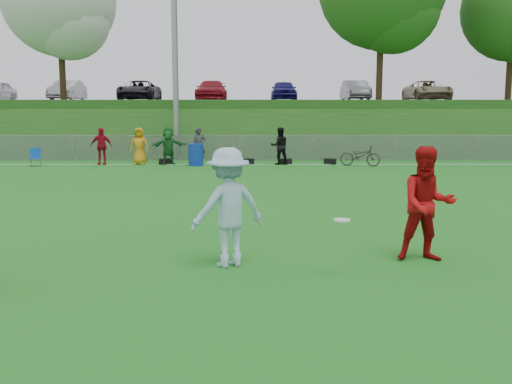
{
  "coord_description": "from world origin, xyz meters",
  "views": [
    {
      "loc": [
        0.86,
        -8.15,
        2.45
      ],
      "look_at": [
        0.91,
        0.5,
        1.21
      ],
      "focal_mm": 40.0,
      "sensor_mm": 36.0,
      "label": 1
    }
  ],
  "objects_px": {
    "frisbee": "(342,220)",
    "bicycle": "(360,156)",
    "player_red_center": "(427,204)",
    "player_blue": "(228,207)",
    "recycling_bin": "(196,155)"
  },
  "relations": [
    {
      "from": "frisbee",
      "to": "bicycle",
      "type": "distance_m",
      "value": 17.51
    },
    {
      "from": "player_red_center",
      "to": "frisbee",
      "type": "relative_size",
      "value": 7.59
    },
    {
      "from": "player_blue",
      "to": "recycling_bin",
      "type": "relative_size",
      "value": 1.91
    },
    {
      "from": "player_blue",
      "to": "frisbee",
      "type": "bearing_deg",
      "value": 132.11
    },
    {
      "from": "player_red_center",
      "to": "player_blue",
      "type": "xyz_separation_m",
      "value": [
        -3.24,
        -0.3,
        0.0
      ]
    },
    {
      "from": "frisbee",
      "to": "bicycle",
      "type": "bearing_deg",
      "value": 78.53
    },
    {
      "from": "player_red_center",
      "to": "recycling_bin",
      "type": "height_order",
      "value": "player_red_center"
    },
    {
      "from": "player_blue",
      "to": "bicycle",
      "type": "relative_size",
      "value": 1.06
    },
    {
      "from": "player_red_center",
      "to": "recycling_bin",
      "type": "xyz_separation_m",
      "value": [
        -5.41,
        16.41,
        -0.45
      ]
    },
    {
      "from": "bicycle",
      "to": "player_blue",
      "type": "bearing_deg",
      "value": -179.62
    },
    {
      "from": "player_red_center",
      "to": "player_blue",
      "type": "height_order",
      "value": "player_blue"
    },
    {
      "from": "player_blue",
      "to": "bicycle",
      "type": "bearing_deg",
      "value": -134.25
    },
    {
      "from": "player_red_center",
      "to": "frisbee",
      "type": "xyz_separation_m",
      "value": [
        -1.54,
        -0.95,
        -0.08
      ]
    },
    {
      "from": "player_blue",
      "to": "bicycle",
      "type": "height_order",
      "value": "player_blue"
    },
    {
      "from": "player_blue",
      "to": "recycling_bin",
      "type": "height_order",
      "value": "player_blue"
    }
  ]
}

